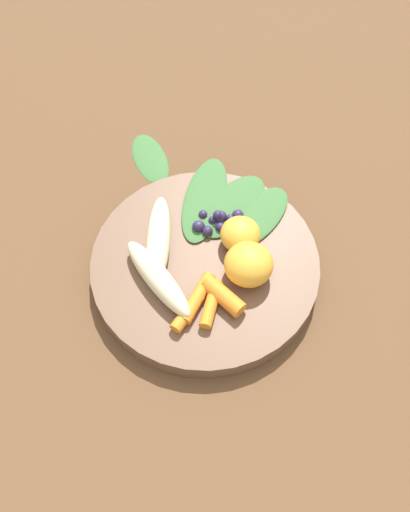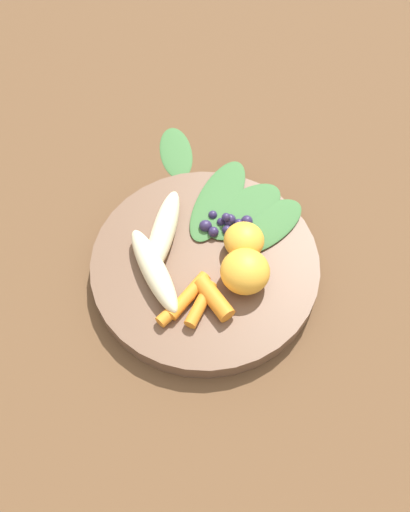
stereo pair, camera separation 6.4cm
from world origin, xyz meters
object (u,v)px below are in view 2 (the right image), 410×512
Objects in this scene: orange_segment_near at (244,240)px; kale_leaf_stray at (176,151)px; banana_peeled_right at (164,231)px; banana_peeled_left at (154,270)px; bowl at (205,266)px.

orange_segment_near reaches higher than kale_leaf_stray.
banana_peeled_right is 0.10m from orange_segment_near.
banana_peeled_left is at bearing -106.18° from orange_segment_near.
banana_peeled_left is (-0.02, -0.06, 0.03)m from bowl.
bowl is at bearing -177.52° from kale_leaf_stray.
banana_peeled_right is 1.25× the size of kale_leaf_stray.
banana_peeled_left is at bearing 165.69° from kale_leaf_stray.
banana_peeled_left is 0.21m from kale_leaf_stray.
bowl is at bearing 68.28° from banana_peeled_right.
bowl is at bearing 84.17° from banana_peeled_left.
bowl is 0.19m from kale_leaf_stray.
banana_peeled_right is at bearing 144.91° from banana_peeled_left.
bowl is 5.70× the size of orange_segment_near.
banana_peeled_right is (-0.04, 0.04, 0.00)m from banana_peeled_left.
orange_segment_near is at bearing 92.18° from banana_peeled_right.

